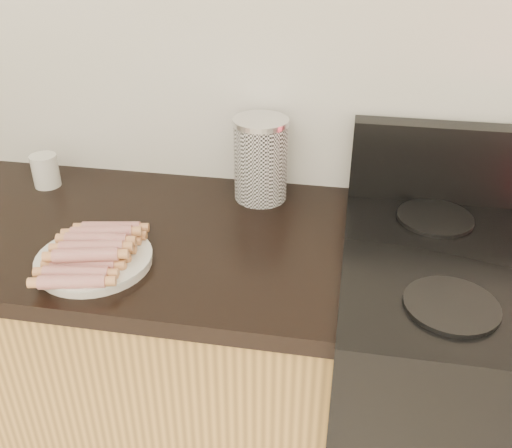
% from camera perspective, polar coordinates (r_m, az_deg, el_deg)
% --- Properties ---
extents(wall_back, '(4.00, 0.04, 2.60)m').
position_cam_1_polar(wall_back, '(1.48, -5.88, 18.81)').
color(wall_back, silver).
rests_on(wall_back, ground).
extents(stove, '(0.76, 0.65, 0.91)m').
position_cam_1_polar(stove, '(1.61, 21.66, -17.41)').
color(stove, black).
rests_on(stove, floor).
extents(stove_panel, '(0.76, 0.06, 0.20)m').
position_cam_1_polar(stove_panel, '(1.53, 23.95, 5.20)').
color(stove_panel, black).
rests_on(stove_panel, stove).
extents(burner_near_left, '(0.18, 0.18, 0.01)m').
position_cam_1_polar(burner_near_left, '(1.15, 18.95, -7.71)').
color(burner_near_left, black).
rests_on(burner_near_left, stove).
extents(burner_far_left, '(0.18, 0.18, 0.01)m').
position_cam_1_polar(burner_far_left, '(1.43, 17.47, 0.60)').
color(burner_far_left, black).
rests_on(burner_far_left, stove).
extents(main_plate, '(0.31, 0.31, 0.02)m').
position_cam_1_polar(main_plate, '(1.27, -15.83, -3.62)').
color(main_plate, white).
rests_on(main_plate, counter_slab).
extents(side_plate, '(0.26, 0.26, 0.02)m').
position_cam_1_polar(side_plate, '(1.27, -15.55, -3.68)').
color(side_plate, white).
rests_on(side_plate, counter_slab).
extents(hotdog_pile, '(0.13, 0.26, 0.05)m').
position_cam_1_polar(hotdog_pile, '(1.25, -16.02, -2.47)').
color(hotdog_pile, maroon).
rests_on(hotdog_pile, main_plate).
extents(plain_sausages, '(0.14, 0.08, 0.02)m').
position_cam_1_polar(plain_sausages, '(1.26, -15.67, -2.97)').
color(plain_sausages, '#BD6D4A').
rests_on(plain_sausages, side_plate).
extents(canister, '(0.14, 0.14, 0.21)m').
position_cam_1_polar(canister, '(1.45, 0.47, 6.48)').
color(canister, silver).
rests_on(canister, counter_slab).
extents(mug, '(0.07, 0.07, 0.09)m').
position_cam_1_polar(mug, '(1.64, -20.31, 5.02)').
color(mug, white).
rests_on(mug, counter_slab).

